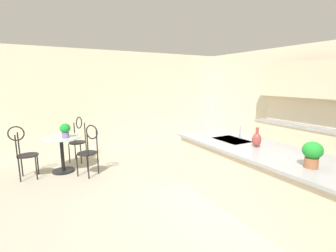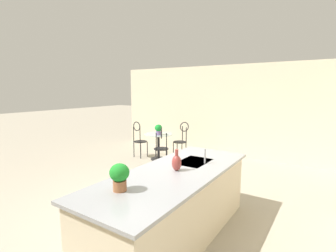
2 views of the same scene
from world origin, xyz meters
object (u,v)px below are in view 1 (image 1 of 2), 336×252
(bistro_table, at_px, (62,151))
(potted_plant_on_table, at_px, (65,130))
(chair_near_window, at_px, (24,150))
(vase_on_counter, at_px, (257,140))
(chair_by_island, at_px, (89,148))
(chair_toward_desk, at_px, (78,137))
(potted_plant_counter_far, at_px, (312,153))

(bistro_table, distance_m, potted_plant_on_table, 0.48)
(bistro_table, distance_m, chair_near_window, 0.68)
(potted_plant_on_table, xyz_separation_m, vase_on_counter, (2.79, 2.29, 0.12))
(chair_by_island, bearing_deg, chair_toward_desk, -178.10)
(chair_toward_desk, distance_m, vase_on_counter, 4.02)
(potted_plant_counter_far, xyz_separation_m, vase_on_counter, (-0.90, 0.16, -0.06))
(chair_by_island, relative_size, potted_plant_counter_far, 3.51)
(chair_near_window, distance_m, potted_plant_counter_far, 4.76)
(chair_toward_desk, distance_m, potted_plant_counter_far, 4.76)
(chair_toward_desk, xyz_separation_m, potted_plant_counter_far, (4.38, 1.80, 0.52))
(chair_toward_desk, distance_m, potted_plant_on_table, 0.84)
(chair_near_window, xyz_separation_m, chair_toward_desk, (-0.63, 1.09, 0.00))
(potted_plant_on_table, bearing_deg, chair_toward_desk, 154.30)
(bistro_table, relative_size, chair_toward_desk, 0.77)
(chair_near_window, xyz_separation_m, vase_on_counter, (2.85, 3.05, 0.46))
(potted_plant_counter_far, bearing_deg, chair_by_island, -151.76)
(chair_near_window, bearing_deg, vase_on_counter, 46.90)
(bistro_table, distance_m, chair_by_island, 0.69)
(chair_near_window, xyz_separation_m, chair_by_island, (0.46, 1.12, 0.00))
(bistro_table, bearing_deg, chair_near_window, -85.85)
(potted_plant_counter_far, distance_m, vase_on_counter, 0.92)
(potted_plant_counter_far, bearing_deg, potted_plant_on_table, -149.89)
(potted_plant_counter_far, relative_size, vase_on_counter, 1.03)
(bistro_table, height_order, vase_on_counter, vase_on_counter)
(bistro_table, distance_m, vase_on_counter, 3.79)
(chair_by_island, bearing_deg, chair_near_window, -112.14)
(chair_near_window, xyz_separation_m, potted_plant_on_table, (0.07, 0.75, 0.33))
(chair_toward_desk, relative_size, vase_on_counter, 3.62)
(bistro_table, relative_size, chair_near_window, 0.77)
(potted_plant_on_table, height_order, potted_plant_counter_far, potted_plant_counter_far)
(vase_on_counter, bearing_deg, chair_toward_desk, -150.57)
(potted_plant_on_table, bearing_deg, potted_plant_counter_far, 30.11)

